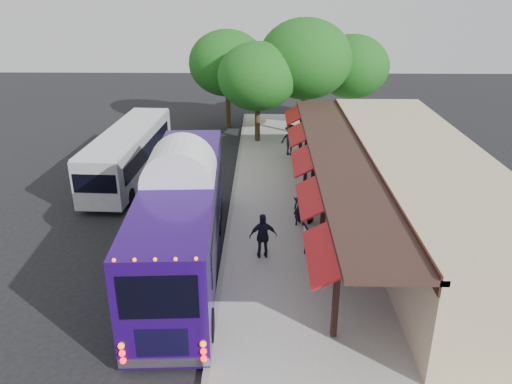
% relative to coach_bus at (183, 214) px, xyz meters
% --- Properties ---
extents(ground, '(90.00, 90.00, 0.00)m').
position_rel_coach_bus_xyz_m(ground, '(1.45, -0.55, -2.11)').
color(ground, black).
rests_on(ground, ground).
extents(sidewalk, '(10.00, 40.00, 0.15)m').
position_rel_coach_bus_xyz_m(sidewalk, '(6.45, 3.45, -2.03)').
color(sidewalk, '#9E9B93').
rests_on(sidewalk, ground).
extents(curb, '(0.20, 40.00, 0.16)m').
position_rel_coach_bus_xyz_m(curb, '(1.50, 3.45, -2.03)').
color(curb, gray).
rests_on(curb, ground).
extents(station_shelter, '(8.15, 20.00, 3.60)m').
position_rel_coach_bus_xyz_m(station_shelter, '(9.83, 3.45, -0.26)').
color(station_shelter, tan).
rests_on(station_shelter, ground).
extents(coach_bus, '(3.24, 12.39, 3.93)m').
position_rel_coach_bus_xyz_m(coach_bus, '(0.00, 0.00, 0.00)').
color(coach_bus, '#260861').
rests_on(coach_bus, ground).
extents(city_bus, '(2.76, 10.50, 2.80)m').
position_rel_coach_bus_xyz_m(city_bus, '(-4.41, 9.17, -0.56)').
color(city_bus, gray).
rests_on(city_bus, ground).
extents(ped_a, '(0.62, 0.43, 1.66)m').
position_rel_coach_bus_xyz_m(ped_a, '(4.70, 3.12, -1.13)').
color(ped_a, black).
rests_on(ped_a, sidewalk).
extents(ped_b, '(1.13, 1.00, 1.94)m').
position_rel_coach_bus_xyz_m(ped_b, '(4.85, 3.50, -0.99)').
color(ped_b, black).
rests_on(ped_b, sidewalk).
extents(ped_c, '(1.13, 0.58, 1.85)m').
position_rel_coach_bus_xyz_m(ped_c, '(3.06, 0.25, -1.03)').
color(ped_c, black).
rests_on(ped_c, sidewalk).
extents(ped_d, '(1.47, 1.26, 1.97)m').
position_rel_coach_bus_xyz_m(ped_d, '(4.69, 12.95, -0.98)').
color(ped_d, black).
rests_on(ped_d, sidewalk).
extents(sign_board, '(0.15, 0.55, 1.21)m').
position_rel_coach_bus_xyz_m(sign_board, '(4.74, 0.55, -1.14)').
color(sign_board, black).
rests_on(sign_board, sidewalk).
extents(tree_left, '(5.26, 5.26, 6.74)m').
position_rel_coach_bus_xyz_m(tree_left, '(2.59, 16.06, 2.38)').
color(tree_left, '#382314').
rests_on(tree_left, ground).
extents(tree_mid, '(6.34, 6.34, 8.12)m').
position_rel_coach_bus_xyz_m(tree_mid, '(5.79, 17.54, 3.30)').
color(tree_mid, '#382314').
rests_on(tree_mid, ground).
extents(tree_right, '(5.35, 5.35, 6.85)m').
position_rel_coach_bus_xyz_m(tree_right, '(9.35, 19.79, 2.46)').
color(tree_right, '#382314').
rests_on(tree_right, ground).
extents(tree_far, '(5.59, 5.59, 7.16)m').
position_rel_coach_bus_xyz_m(tree_far, '(0.34, 19.96, 2.66)').
color(tree_far, '#382314').
rests_on(tree_far, ground).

